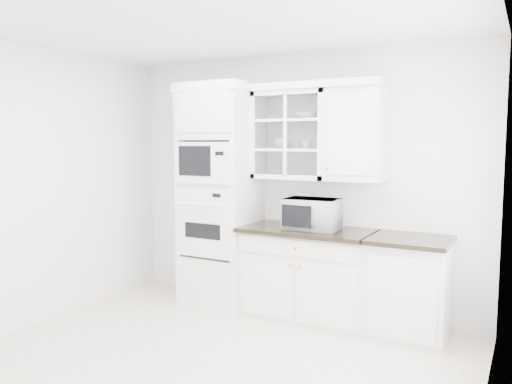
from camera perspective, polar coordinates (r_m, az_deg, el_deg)
The scene contains 13 objects.
ground at distance 4.22m, azimuth -6.10°, elevation -19.16°, with size 4.00×3.50×0.01m, color beige.
room_shell at distance 4.19m, azimuth -2.94°, elevation 5.74°, with size 4.00×3.50×2.70m.
oven_column at distance 5.45m, azimuth -4.10°, elevation -0.39°, with size 0.76×0.68×2.40m.
base_cabinet_run at distance 5.13m, azimuth 5.96°, elevation -9.16°, with size 1.32×0.67×0.92m.
extra_base_cabinet at distance 4.84m, azimuth 17.08°, elevation -10.29°, with size 0.72×0.67×0.92m.
upper_cabinet_glass at distance 5.19m, azimuth 4.16°, elevation 6.50°, with size 0.80×0.33×0.90m.
upper_cabinet_solid at distance 4.94m, azimuth 11.31°, elevation 6.44°, with size 0.55×0.33×0.90m, color white.
crown_molding at distance 5.24m, azimuth 3.01°, elevation 11.81°, with size 2.14×0.38×0.07m, color white.
countertop_microwave at distance 4.97m, azimuth 6.47°, elevation -2.48°, with size 0.53×0.44×0.30m, color white.
bowl_a at distance 5.27m, azimuth 2.38°, elevation 8.49°, with size 0.19×0.19×0.05m, color white.
bowl_b at distance 5.14m, azimuth 5.76°, elevation 8.66°, with size 0.22×0.22×0.07m, color white.
cup_a at distance 5.22m, azimuth 2.88°, elevation 5.55°, with size 0.14×0.14×0.11m, color white.
cup_b at distance 5.12m, azimuth 5.82°, elevation 5.44°, with size 0.10×0.10×0.09m, color white.
Camera 1 is at (2.22, -3.12, 1.77)m, focal length 35.00 mm.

